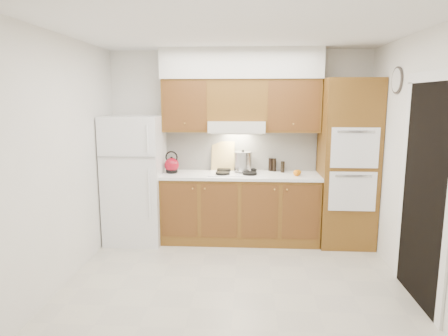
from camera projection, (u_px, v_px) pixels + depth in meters
The scene contains 26 objects.
floor at pixel (235, 278), 4.39m from camera, with size 3.60×3.60×0.00m, color #B9B2A2.
ceiling at pixel (236, 32), 3.94m from camera, with size 3.60×3.60×0.00m, color white.
wall_back at pixel (239, 145), 5.64m from camera, with size 3.60×0.02×2.60m, color white.
wall_left at pixel (68, 160), 4.27m from camera, with size 0.02×3.00×2.60m, color white.
wall_right at pixel (412, 163), 4.06m from camera, with size 0.02×3.00×2.60m, color white.
fridge at pixel (135, 179), 5.45m from camera, with size 0.75×0.72×1.72m, color white.
base_cabinets at pixel (240, 209), 5.49m from camera, with size 2.11×0.60×0.90m, color brown.
countertop at pixel (240, 175), 5.40m from camera, with size 2.13×0.62×0.04m, color white.
backsplash at pixel (241, 151), 5.64m from camera, with size 2.11×0.03×0.56m, color white.
oven_cabinet at pixel (347, 163), 5.27m from camera, with size 0.70×0.65×2.20m, color brown.
upper_cab_left at pixel (186, 106), 5.43m from camera, with size 0.63×0.33×0.70m, color brown.
upper_cab_right at pixel (292, 106), 5.34m from camera, with size 0.73×0.33×0.70m, color brown.
range_hood at pixel (237, 126), 5.37m from camera, with size 0.75×0.45×0.15m, color silver.
upper_cab_over_hood at pixel (237, 100), 5.37m from camera, with size 0.75×0.33×0.55m, color brown.
soffit at pixel (241, 64), 5.27m from camera, with size 2.13×0.36×0.40m, color silver.
cooktop at pixel (237, 173), 5.42m from camera, with size 0.74×0.50×0.01m, color white.
doorway at pixel (424, 195), 3.76m from camera, with size 0.02×0.90×2.10m, color black.
wall_clock at pixel (397, 80), 4.45m from camera, with size 0.30×0.30×0.02m, color #3F3833.
kettle at pixel (172, 165), 5.45m from camera, with size 0.20×0.20×0.20m, color maroon.
cutting_board at pixel (223, 157), 5.62m from camera, with size 0.32×0.02×0.43m, color tan.
stock_pot at pixel (243, 162), 5.45m from camera, with size 0.24×0.24×0.25m, color #B7B8BC.
condiment_a at pixel (274, 165), 5.57m from camera, with size 0.05×0.05×0.18m, color black.
condiment_b at pixel (271, 165), 5.61m from camera, with size 0.06×0.06×0.18m, color black.
condiment_c at pixel (283, 167), 5.50m from camera, with size 0.05×0.05×0.15m, color black.
orange_near at pixel (296, 173), 5.25m from camera, with size 0.08×0.08×0.08m, color #FFA30D.
orange_far at pixel (298, 172), 5.31m from camera, with size 0.07×0.07×0.07m, color orange.
Camera 1 is at (0.13, -4.12, 1.96)m, focal length 32.00 mm.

